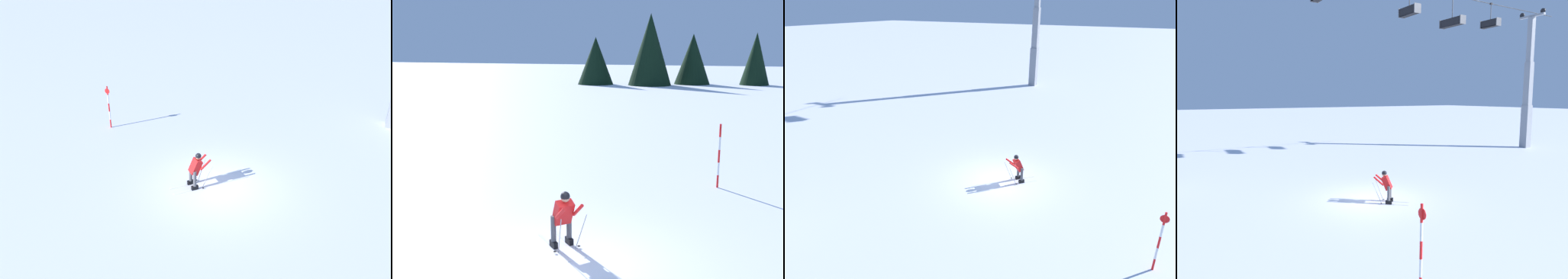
{
  "view_description": "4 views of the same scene",
  "coord_description": "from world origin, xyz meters",
  "views": [
    {
      "loc": [
        12.52,
        4.65,
        8.79
      ],
      "look_at": [
        -0.33,
        -1.15,
        1.69
      ],
      "focal_mm": 36.23,
      "sensor_mm": 36.0,
      "label": 1
    },
    {
      "loc": [
        -3.55,
        8.87,
        4.8
      ],
      "look_at": [
        -0.48,
        -0.04,
        2.92
      ],
      "focal_mm": 41.79,
      "sensor_mm": 36.0,
      "label": 2
    },
    {
      "loc": [
        -13.26,
        -6.45,
        8.28
      ],
      "look_at": [
        -0.28,
        0.95,
        2.17
      ],
      "focal_mm": 30.54,
      "sensor_mm": 36.0,
      "label": 3
    },
    {
      "loc": [
        -7.8,
        -13.1,
        4.76
      ],
      "look_at": [
        -0.09,
        -0.41,
        2.88
      ],
      "focal_mm": 31.01,
      "sensor_mm": 36.0,
      "label": 4
    }
  ],
  "objects": [
    {
      "name": "trail_marker_pole",
      "position": [
        -2.86,
        -7.18,
        1.22
      ],
      "size": [
        0.07,
        0.28,
        2.28
      ],
      "color": "red",
      "rests_on": "ground_plane"
    },
    {
      "name": "ground_plane",
      "position": [
        0.0,
        0.0,
        0.0
      ],
      "size": [
        260.0,
        260.0,
        0.0
      ],
      "primitive_type": "plane",
      "color": "white"
    },
    {
      "name": "skier_carving_main",
      "position": [
        0.41,
        -0.8,
        0.84
      ],
      "size": [
        1.65,
        1.57,
        1.59
      ],
      "color": "white",
      "rests_on": "ground_plane"
    }
  ]
}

